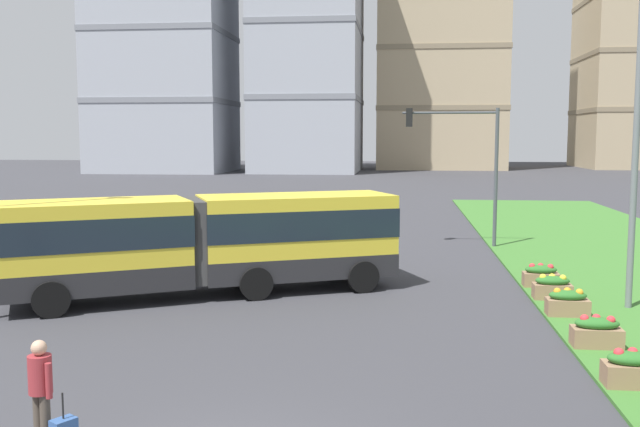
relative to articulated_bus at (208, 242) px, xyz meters
name	(u,v)px	position (x,y,z in m)	size (l,w,h in m)	color
articulated_bus	(208,242)	(0.00, 0.00, 0.00)	(11.63, 7.51, 3.00)	yellow
car_navy_sedan	(232,218)	(-2.60, 13.88, -0.90)	(4.41, 2.03, 1.58)	#19234C
pedestrian_crossing	(41,387)	(0.36, -10.87, -0.65)	(0.51, 0.36, 1.74)	#4C4238
flower_planter_1	(633,368)	(10.31, -7.12, -1.23)	(1.10, 0.56, 0.74)	#937051
flower_planter_2	(597,332)	(10.31, -4.53, -1.23)	(1.10, 0.56, 0.74)	#937051
flower_planter_3	(568,302)	(10.31, -1.66, -1.23)	(1.10, 0.56, 0.74)	#937051
flower_planter_4	(552,287)	(10.31, 0.30, -1.23)	(1.10, 0.56, 0.74)	#937051
flower_planter_5	(541,276)	(10.31, 2.06, -1.23)	(1.10, 0.56, 0.74)	#937051
traffic_light_far_right	(465,152)	(8.57, 10.42, 2.53)	(4.13, 0.28, 6.06)	#474C51
streetlight_median	(637,116)	(12.21, -0.55, 3.74)	(0.70, 0.28, 9.89)	slate
apartment_tower_westcentre	(309,33)	(-7.05, 77.97, 17.33)	(14.21, 19.23, 37.93)	#9EA3AD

